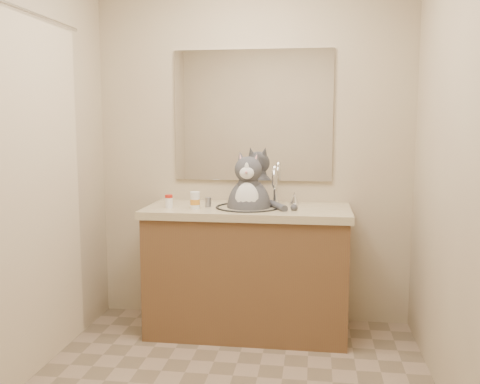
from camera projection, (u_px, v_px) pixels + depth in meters
name	position (u px, v px, depth m)	size (l,w,h in m)	color
room	(222.00, 166.00, 2.52)	(2.22, 2.52, 2.42)	gray
vanity	(248.00, 267.00, 3.57)	(1.34, 0.59, 1.12)	brown
mirror	(253.00, 116.00, 3.70)	(1.10, 0.02, 0.90)	white
shower_curtain	(28.00, 194.00, 2.79)	(0.02, 1.30, 1.93)	beige
cat	(249.00, 203.00, 3.51)	(0.41, 0.33, 0.58)	#434348
pill_bottle_redcap	(169.00, 201.00, 3.49)	(0.05, 0.05, 0.09)	white
pill_bottle_orange	(195.00, 201.00, 3.45)	(0.08, 0.08, 0.11)	white
grey_canister	(208.00, 202.00, 3.52)	(0.05, 0.05, 0.06)	gray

